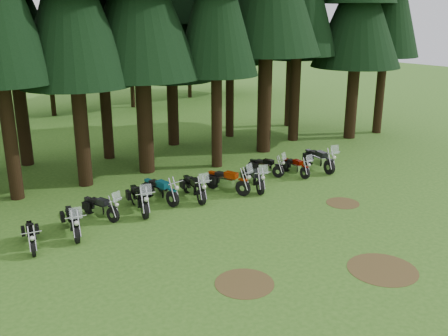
{
  "coord_description": "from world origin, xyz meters",
  "views": [
    {
      "loc": [
        -11.51,
        -12.1,
        7.78
      ],
      "look_at": [
        1.59,
        5.0,
        1.0
      ],
      "focal_mm": 40.0,
      "sensor_mm": 36.0,
      "label": 1
    }
  ],
  "objects_px": {
    "motorcycle_3": "(139,200)",
    "motorcycle_9": "(296,167)",
    "motorcycle_1": "(73,222)",
    "motorcycle_6": "(228,181)",
    "motorcycle_0": "(31,237)",
    "motorcycle_10": "(319,160)",
    "motorcycle_4": "(160,191)",
    "motorcycle_2": "(101,208)",
    "motorcycle_7": "(254,179)",
    "motorcycle_8": "(266,167)",
    "motorcycle_5": "(194,188)"
  },
  "relations": [
    {
      "from": "motorcycle_8",
      "to": "motorcycle_10",
      "type": "bearing_deg",
      "value": -40.21
    },
    {
      "from": "motorcycle_0",
      "to": "motorcycle_9",
      "type": "bearing_deg",
      "value": 13.97
    },
    {
      "from": "motorcycle_5",
      "to": "motorcycle_7",
      "type": "distance_m",
      "value": 2.95
    },
    {
      "from": "motorcycle_5",
      "to": "motorcycle_3",
      "type": "bearing_deg",
      "value": -172.03
    },
    {
      "from": "motorcycle_0",
      "to": "motorcycle_4",
      "type": "relative_size",
      "value": 0.83
    },
    {
      "from": "motorcycle_2",
      "to": "motorcycle_5",
      "type": "height_order",
      "value": "motorcycle_5"
    },
    {
      "from": "motorcycle_6",
      "to": "motorcycle_10",
      "type": "relative_size",
      "value": 0.95
    },
    {
      "from": "motorcycle_1",
      "to": "motorcycle_9",
      "type": "xyz_separation_m",
      "value": [
        11.38,
        -0.03,
        -0.05
      ]
    },
    {
      "from": "motorcycle_1",
      "to": "motorcycle_6",
      "type": "height_order",
      "value": "motorcycle_6"
    },
    {
      "from": "motorcycle_7",
      "to": "motorcycle_8",
      "type": "height_order",
      "value": "motorcycle_7"
    },
    {
      "from": "motorcycle_4",
      "to": "motorcycle_8",
      "type": "distance_m",
      "value": 6.02
    },
    {
      "from": "motorcycle_3",
      "to": "motorcycle_9",
      "type": "bearing_deg",
      "value": 9.96
    },
    {
      "from": "motorcycle_2",
      "to": "motorcycle_3",
      "type": "height_order",
      "value": "motorcycle_3"
    },
    {
      "from": "motorcycle_2",
      "to": "motorcycle_10",
      "type": "bearing_deg",
      "value": -21.11
    },
    {
      "from": "motorcycle_2",
      "to": "motorcycle_9",
      "type": "distance_m",
      "value": 9.97
    },
    {
      "from": "motorcycle_6",
      "to": "motorcycle_10",
      "type": "bearing_deg",
      "value": -20.26
    },
    {
      "from": "motorcycle_6",
      "to": "motorcycle_9",
      "type": "relative_size",
      "value": 1.17
    },
    {
      "from": "motorcycle_5",
      "to": "motorcycle_10",
      "type": "relative_size",
      "value": 0.94
    },
    {
      "from": "motorcycle_7",
      "to": "motorcycle_9",
      "type": "xyz_separation_m",
      "value": [
        2.95,
        0.26,
        -0.06
      ]
    },
    {
      "from": "motorcycle_2",
      "to": "motorcycle_1",
      "type": "bearing_deg",
      "value": -167.65
    },
    {
      "from": "motorcycle_1",
      "to": "motorcycle_6",
      "type": "xyz_separation_m",
      "value": [
        7.22,
        0.1,
        0.03
      ]
    },
    {
      "from": "motorcycle_0",
      "to": "motorcycle_2",
      "type": "xyz_separation_m",
      "value": [
        2.97,
        0.96,
        0.03
      ]
    },
    {
      "from": "motorcycle_0",
      "to": "motorcycle_5",
      "type": "relative_size",
      "value": 0.83
    },
    {
      "from": "motorcycle_2",
      "to": "motorcycle_7",
      "type": "relative_size",
      "value": 0.9
    },
    {
      "from": "motorcycle_0",
      "to": "motorcycle_10",
      "type": "xyz_separation_m",
      "value": [
        14.5,
        0.05,
        0.12
      ]
    },
    {
      "from": "motorcycle_8",
      "to": "motorcycle_4",
      "type": "bearing_deg",
      "value": 159.45
    },
    {
      "from": "motorcycle_0",
      "to": "motorcycle_7",
      "type": "xyz_separation_m",
      "value": [
        9.96,
        -0.12,
        0.08
      ]
    },
    {
      "from": "motorcycle_8",
      "to": "motorcycle_9",
      "type": "height_order",
      "value": "motorcycle_8"
    },
    {
      "from": "motorcycle_8",
      "to": "motorcycle_9",
      "type": "relative_size",
      "value": 0.99
    },
    {
      "from": "motorcycle_0",
      "to": "motorcycle_9",
      "type": "xyz_separation_m",
      "value": [
        12.91,
        0.14,
        0.02
      ]
    },
    {
      "from": "motorcycle_6",
      "to": "motorcycle_8",
      "type": "xyz_separation_m",
      "value": [
        3.0,
        0.79,
        -0.08
      ]
    },
    {
      "from": "motorcycle_5",
      "to": "motorcycle_8",
      "type": "distance_m",
      "value": 4.71
    },
    {
      "from": "motorcycle_3",
      "to": "motorcycle_4",
      "type": "distance_m",
      "value": 1.31
    },
    {
      "from": "motorcycle_3",
      "to": "motorcycle_1",
      "type": "bearing_deg",
      "value": -157.42
    },
    {
      "from": "motorcycle_5",
      "to": "motorcycle_9",
      "type": "distance_m",
      "value": 5.84
    },
    {
      "from": "motorcycle_10",
      "to": "motorcycle_9",
      "type": "bearing_deg",
      "value": -172.98
    },
    {
      "from": "motorcycle_6",
      "to": "motorcycle_7",
      "type": "height_order",
      "value": "motorcycle_6"
    },
    {
      "from": "motorcycle_0",
      "to": "motorcycle_6",
      "type": "xyz_separation_m",
      "value": [
        8.75,
        0.27,
        0.1
      ]
    },
    {
      "from": "motorcycle_4",
      "to": "motorcycle_6",
      "type": "distance_m",
      "value": 3.13
    },
    {
      "from": "motorcycle_3",
      "to": "motorcycle_4",
      "type": "bearing_deg",
      "value": 33.14
    },
    {
      "from": "motorcycle_7",
      "to": "motorcycle_4",
      "type": "bearing_deg",
      "value": -176.71
    },
    {
      "from": "motorcycle_0",
      "to": "motorcycle_10",
      "type": "distance_m",
      "value": 14.5
    },
    {
      "from": "motorcycle_3",
      "to": "motorcycle_9",
      "type": "distance_m",
      "value": 8.42
    },
    {
      "from": "motorcycle_9",
      "to": "motorcycle_10",
      "type": "bearing_deg",
      "value": 0.53
    },
    {
      "from": "motorcycle_2",
      "to": "motorcycle_8",
      "type": "distance_m",
      "value": 8.78
    },
    {
      "from": "motorcycle_2",
      "to": "motorcycle_9",
      "type": "bearing_deg",
      "value": -21.34
    },
    {
      "from": "motorcycle_3",
      "to": "motorcycle_4",
      "type": "xyz_separation_m",
      "value": [
        1.23,
        0.44,
        -0.02
      ]
    },
    {
      "from": "motorcycle_1",
      "to": "motorcycle_7",
      "type": "xyz_separation_m",
      "value": [
        8.43,
        -0.29,
        0.01
      ]
    },
    {
      "from": "motorcycle_4",
      "to": "motorcycle_8",
      "type": "xyz_separation_m",
      "value": [
        6.02,
        -0.03,
        -0.05
      ]
    },
    {
      "from": "motorcycle_1",
      "to": "motorcycle_6",
      "type": "distance_m",
      "value": 7.22
    }
  ]
}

